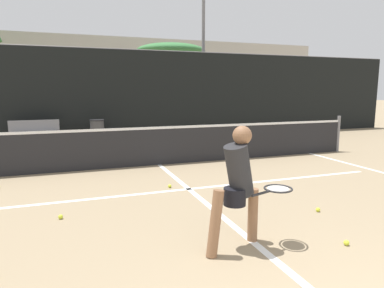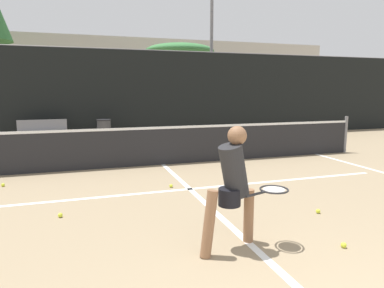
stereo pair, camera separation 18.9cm
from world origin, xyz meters
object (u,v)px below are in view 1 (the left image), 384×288
(parked_car, at_px, (180,115))
(courtside_bench, at_px, (34,133))
(player_practicing, at_px, (239,182))
(trash_bin, at_px, (97,132))

(parked_car, bearing_deg, courtside_bench, -146.91)
(courtside_bench, relative_size, parked_car, 0.39)
(player_practicing, relative_size, parked_car, 0.36)
(courtside_bench, distance_m, parked_car, 7.44)
(trash_bin, bearing_deg, parked_car, 43.38)
(courtside_bench, bearing_deg, parked_car, 32.61)
(courtside_bench, xyz_separation_m, parked_car, (6.23, 4.06, 0.14))
(trash_bin, bearing_deg, player_practicing, -83.93)
(player_practicing, xyz_separation_m, parked_car, (3.35, 12.68, -0.19))
(courtside_bench, bearing_deg, player_practicing, -71.98)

